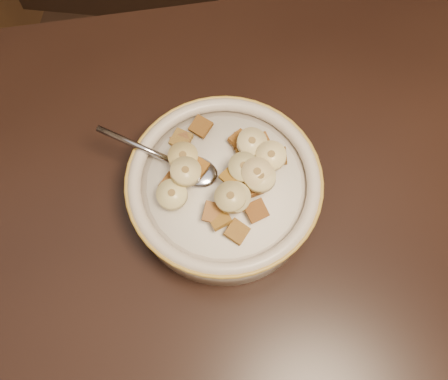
{
  "coord_description": "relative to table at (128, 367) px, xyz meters",
  "views": [
    {
      "loc": [
        0.09,
        -0.05,
        1.27
      ],
      "look_at": [
        0.12,
        0.16,
        0.78
      ],
      "focal_mm": 40.0,
      "sensor_mm": 36.0,
      "label": 1
    }
  ],
  "objects": [
    {
      "name": "cereal_square_10",
      "position": [
        0.15,
        0.16,
        0.09
      ],
      "size": [
        0.03,
        0.03,
        0.01
      ],
      "primitive_type": "cube",
      "rotation": [
        -0.02,
        0.08,
        2.61
      ],
      "color": "brown",
      "rests_on": "milk"
    },
    {
      "name": "cereal_square_16",
      "position": [
        0.18,
        0.18,
        0.07
      ],
      "size": [
        0.02,
        0.02,
        0.01
      ],
      "primitive_type": "cube",
      "rotation": [
        0.21,
        0.12,
        3.05
      ],
      "color": "brown",
      "rests_on": "milk"
    },
    {
      "name": "cereal_square_11",
      "position": [
        0.15,
        0.12,
        0.08
      ],
      "size": [
        0.03,
        0.03,
        0.01
      ],
      "primitive_type": "cube",
      "rotation": [
        0.24,
        -0.1,
        0.31
      ],
      "color": "brown",
      "rests_on": "milk"
    },
    {
      "name": "cereal_square_8",
      "position": [
        0.15,
        0.21,
        0.07
      ],
      "size": [
        0.02,
        0.02,
        0.01
      ],
      "primitive_type": "cube",
      "rotation": [
        0.11,
        0.1,
        2.99
      ],
      "color": "#935420",
      "rests_on": "milk"
    },
    {
      "name": "cereal_square_18",
      "position": [
        0.11,
        0.12,
        0.08
      ],
      "size": [
        0.03,
        0.03,
        0.01
      ],
      "primitive_type": "cube",
      "rotation": [
        -0.12,
        0.17,
        1.9
      ],
      "color": "#9C6A26",
      "rests_on": "milk"
    },
    {
      "name": "milk",
      "position": [
        0.12,
        0.16,
        0.07
      ],
      "size": [
        0.16,
        0.16,
        0.0
      ],
      "primitive_type": "cylinder",
      "color": "white",
      "rests_on": "cereal_bowl"
    },
    {
      "name": "cereal_square_3",
      "position": [
        0.08,
        0.22,
        0.07
      ],
      "size": [
        0.03,
        0.03,
        0.01
      ],
      "primitive_type": "cube",
      "rotation": [
        -0.07,
        -0.08,
        0.97
      ],
      "color": "olive",
      "rests_on": "milk"
    },
    {
      "name": "cereal_square_2",
      "position": [
        0.16,
        0.2,
        0.08
      ],
      "size": [
        0.03,
        0.03,
        0.01
      ],
      "primitive_type": "cube",
      "rotation": [
        0.23,
        0.02,
        2.29
      ],
      "color": "brown",
      "rests_on": "milk"
    },
    {
      "name": "table",
      "position": [
        0.0,
        0.0,
        0.0
      ],
      "size": [
        1.43,
        0.95,
        0.04
      ],
      "primitive_type": "cube",
      "rotation": [
        0.0,
        0.0,
        0.04
      ],
      "color": "black",
      "rests_on": "floor"
    },
    {
      "name": "cereal_square_13",
      "position": [
        0.13,
        0.11,
        0.08
      ],
      "size": [
        0.03,
        0.03,
        0.01
      ],
      "primitive_type": "cube",
      "rotation": [
        0.24,
        0.02,
        0.88
      ],
      "color": "olive",
      "rests_on": "milk"
    },
    {
      "name": "cereal_square_5",
      "position": [
        0.11,
        0.13,
        0.08
      ],
      "size": [
        0.03,
        0.03,
        0.01
      ],
      "primitive_type": "cube",
      "rotation": [
        0.2,
        -0.18,
        1.21
      ],
      "color": "brown",
      "rests_on": "milk"
    },
    {
      "name": "banana_slice_7",
      "position": [
        0.15,
        0.19,
        0.09
      ],
      "size": [
        0.04,
        0.04,
        0.01
      ],
      "primitive_type": "cylinder",
      "rotation": [
        0.14,
        -0.04,
        1.18
      ],
      "color": "beige",
      "rests_on": "milk"
    },
    {
      "name": "cereal_square_4",
      "position": [
        0.1,
        0.18,
        0.08
      ],
      "size": [
        0.03,
        0.03,
        0.01
      ],
      "primitive_type": "cube",
      "rotation": [
        -0.0,
        -0.06,
        2.44
      ],
      "color": "brown",
      "rests_on": "milk"
    },
    {
      "name": "banana_slice_5",
      "position": [
        0.17,
        0.18,
        0.09
      ],
      "size": [
        0.03,
        0.04,
        0.01
      ],
      "primitive_type": "cylinder",
      "rotation": [
        -0.08,
        -0.11,
        1.46
      ],
      "color": "#FEE895",
      "rests_on": "milk"
    },
    {
      "name": "spoon",
      "position": [
        0.09,
        0.18,
        0.07
      ],
      "size": [
        0.06,
        0.05,
        0.01
      ],
      "primitive_type": "ellipsoid",
      "rotation": [
        0.0,
        0.0,
        4.2
      ],
      "color": "#9497AA",
      "rests_on": "cereal_bowl"
    },
    {
      "name": "banana_slice_3",
      "position": [
        0.14,
        0.16,
        0.1
      ],
      "size": [
        0.04,
        0.04,
        0.01
      ],
      "primitive_type": "cylinder",
      "rotation": [
        -0.02,
        -0.01,
        2.62
      ],
      "color": "beige",
      "rests_on": "milk"
    },
    {
      "name": "banana_slice_1",
      "position": [
        0.12,
        0.13,
        0.1
      ],
      "size": [
        0.04,
        0.04,
        0.01
      ],
      "primitive_type": "cylinder",
      "rotation": [
        -0.11,
        -0.05,
        1.24
      ],
      "color": "tan",
      "rests_on": "milk"
    },
    {
      "name": "banana_slice_2",
      "position": [
        0.16,
        0.15,
        0.1
      ],
      "size": [
        0.04,
        0.04,
        0.01
      ],
      "primitive_type": "cylinder",
      "rotation": [
        -0.08,
        0.04,
        1.73
      ],
      "color": "beige",
      "rests_on": "milk"
    },
    {
      "name": "banana_slice_6",
      "position": [
        0.07,
        0.15,
        0.08
      ],
      "size": [
        0.04,
        0.04,
        0.01
      ],
      "primitive_type": "cylinder",
      "rotation": [
        -0.07,
        0.07,
        2.94
      ],
      "color": "beige",
      "rests_on": "milk"
    },
    {
      "name": "cereal_square_14",
      "position": [
        0.15,
        0.19,
        0.08
      ],
      "size": [
        0.03,
        0.03,
        0.01
      ],
      "primitive_type": "cube",
      "rotation": [
        0.13,
        -0.03,
        0.51
      ],
      "color": "brown",
      "rests_on": "milk"
    },
    {
      "name": "cereal_square_15",
      "position": [
        0.17,
        0.2,
        0.07
      ],
      "size": [
        0.02,
        0.02,
        0.01
      ],
      "primitive_type": "cube",
      "rotation": [
        0.16,
        0.03,
        1.8
      ],
      "color": "brown",
      "rests_on": "milk"
    },
    {
      "name": "cereal_square_19",
      "position": [
        0.16,
        0.2,
        0.07
      ],
      "size": [
        0.03,
        0.03,
        0.01
      ],
      "primitive_type": "cube",
      "rotation": [
        -0.22,
        0.07,
        2.42
      ],
      "color": "brown",
      "rests_on": "milk"
    },
    {
      "name": "cereal_square_7",
      "position": [
        0.14,
        0.21,
        0.08
      ],
      "size": [
        0.03,
        0.03,
        0.01
      ],
      "primitive_type": "cube",
      "rotation": [
        0.17,
        -0.04,
        2.22
      ],
      "color": "brown",
      "rests_on": "milk"
    },
    {
      "name": "cereal_square_17",
      "position": [
        0.08,
        0.21,
        0.07
      ],
      "size": [
        0.02,
        0.02,
        0.01
      ],
      "primitive_type": "cube",
      "rotation": [
        -0.18,
        -0.09,
        1.73
      ],
      "color": "brown",
      "rests_on": "milk"
    },
    {
      "name": "cereal_square_6",
      "position": [
        0.07,
        0.17,
        0.08
      ],
      "size": [
        0.03,
        0.03,
        0.01
      ],
      "primitive_type": "cube",
      "rotation": [
        -0.18,
        0.01,
        0.88
      ],
      "color": "brown",
      "rests_on": "milk"
    },
    {
      "name": "banana_slice_4",
      "position": [
        0.08,
        0.17,
        0.09
      ],
      "size": [
        0.04,
        0.04,
        0.02
      ],
      "primitive_type": "cylinder",
      "rotation": [
        0.1,
        0.11,
        1.17
      ],
      "color": "beige",
      "rests_on": "milk"
    },
    {
      "name": "cereal_square_0",
      "position": [
        0.16,
        0.18,
        0.08
      ],
      "size": [
        0.03,
        0.03,
        0.01
      ],
      "primitive_type": "cube",
      "rotation": [
        -0.17,
        -0.1,
        0.67
      ],
      "color": "brown",
      "rests_on": "milk"
    },
    {
      "name": "cereal_square_9",
      "position": [
        0.15,
        0.15,
        0.08
      ],
      "size": [
        0.02,
        0.02,
        0.01
      ],
      "primitive_type": "cube",
      "rotation": [
        -0.23,
        0.15,
        1.68
      ],
      "color": "brown",
      "rests_on": "milk"
    },
    {
      "name": "banana_slice_9",
      "position": [
        0.13,
        0.14,
        0.09
      ],
      "size": [
        0.04,
        0.04,
        0.01
      ],
      "primitive_type": "cylinder",
      "rotation": [
        0.1,
        -0.09,
        1.28
      ],
      "color": "beige",
      "rests_on": "milk"
    },
    {
      "name": "cereal_square_12",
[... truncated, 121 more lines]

